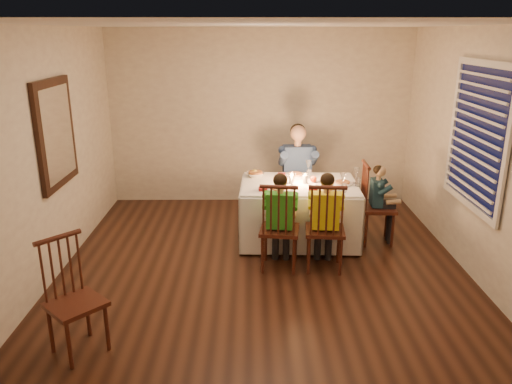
{
  "coord_description": "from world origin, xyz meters",
  "views": [
    {
      "loc": [
        -0.13,
        -4.98,
        2.54
      ],
      "look_at": [
        -0.08,
        0.15,
        0.88
      ],
      "focal_mm": 35.0,
      "sensor_mm": 36.0,
      "label": 1
    }
  ],
  "objects_px": {
    "chair_near_left": "(279,267)",
    "chair_end": "(375,241)",
    "chair_adult": "(296,218)",
    "serving_bowl": "(255,175)",
    "adult": "(296,218)",
    "child_yellow": "(323,268)",
    "chair_extra": "(82,351)",
    "chair_near_right": "(323,268)",
    "dining_table": "(299,200)",
    "child_teal": "(375,241)",
    "child_green": "(279,267)"
  },
  "relations": [
    {
      "from": "chair_near_left",
      "to": "chair_end",
      "type": "bearing_deg",
      "value": -142.64
    },
    {
      "from": "chair_adult",
      "to": "serving_bowl",
      "type": "distance_m",
      "value": 1.09
    },
    {
      "from": "adult",
      "to": "child_yellow",
      "type": "bearing_deg",
      "value": -87.06
    },
    {
      "from": "chair_end",
      "to": "child_yellow",
      "type": "distance_m",
      "value": 1.06
    },
    {
      "from": "chair_end",
      "to": "serving_bowl",
      "type": "bearing_deg",
      "value": 78.7
    },
    {
      "from": "chair_end",
      "to": "chair_extra",
      "type": "distance_m",
      "value": 3.74
    },
    {
      "from": "chair_end",
      "to": "chair_near_left",
      "type": "bearing_deg",
      "value": 121.67
    },
    {
      "from": "chair_near_left",
      "to": "chair_extra",
      "type": "relative_size",
      "value": 1.04
    },
    {
      "from": "chair_end",
      "to": "chair_extra",
      "type": "xyz_separation_m",
      "value": [
        -2.99,
        -2.24,
        0.0
      ]
    },
    {
      "from": "chair_adult",
      "to": "child_yellow",
      "type": "bearing_deg",
      "value": -87.06
    },
    {
      "from": "chair_adult",
      "to": "chair_near_right",
      "type": "distance_m",
      "value": 1.58
    },
    {
      "from": "serving_bowl",
      "to": "child_yellow",
      "type": "bearing_deg",
      "value": -55.42
    },
    {
      "from": "dining_table",
      "to": "chair_adult",
      "type": "xyz_separation_m",
      "value": [
        0.04,
        0.77,
        -0.54
      ]
    },
    {
      "from": "chair_adult",
      "to": "serving_bowl",
      "type": "xyz_separation_m",
      "value": [
        -0.58,
        -0.48,
        0.78
      ]
    },
    {
      "from": "chair_end",
      "to": "child_teal",
      "type": "height_order",
      "value": "chair_end"
    },
    {
      "from": "child_teal",
      "to": "serving_bowl",
      "type": "distance_m",
      "value": 1.74
    },
    {
      "from": "chair_extra",
      "to": "chair_adult",
      "type": "bearing_deg",
      "value": 9.94
    },
    {
      "from": "chair_extra",
      "to": "child_yellow",
      "type": "relative_size",
      "value": 0.89
    },
    {
      "from": "chair_near_left",
      "to": "serving_bowl",
      "type": "relative_size",
      "value": 4.52
    },
    {
      "from": "chair_adult",
      "to": "child_teal",
      "type": "bearing_deg",
      "value": -45.19
    },
    {
      "from": "chair_near_right",
      "to": "chair_extra",
      "type": "relative_size",
      "value": 1.04
    },
    {
      "from": "chair_end",
      "to": "serving_bowl",
      "type": "relative_size",
      "value": 4.52
    },
    {
      "from": "adult",
      "to": "child_teal",
      "type": "distance_m",
      "value": 1.25
    },
    {
      "from": "child_green",
      "to": "child_teal",
      "type": "xyz_separation_m",
      "value": [
        1.26,
        0.71,
        0.0
      ]
    },
    {
      "from": "chair_end",
      "to": "chair_extra",
      "type": "relative_size",
      "value": 1.04
    },
    {
      "from": "chair_near_left",
      "to": "serving_bowl",
      "type": "height_order",
      "value": "serving_bowl"
    },
    {
      "from": "chair_adult",
      "to": "child_yellow",
      "type": "xyz_separation_m",
      "value": [
        0.17,
        -1.57,
        0.0
      ]
    },
    {
      "from": "dining_table",
      "to": "chair_adult",
      "type": "bearing_deg",
      "value": 88.79
    },
    {
      "from": "chair_near_right",
      "to": "chair_extra",
      "type": "distance_m",
      "value": 2.69
    },
    {
      "from": "chair_adult",
      "to": "chair_end",
      "type": "height_order",
      "value": "same"
    },
    {
      "from": "dining_table",
      "to": "chair_near_right",
      "type": "xyz_separation_m",
      "value": [
        0.21,
        -0.8,
        -0.54
      ]
    },
    {
      "from": "chair_end",
      "to": "child_green",
      "type": "height_order",
      "value": "child_green"
    },
    {
      "from": "chair_extra",
      "to": "child_teal",
      "type": "distance_m",
      "value": 3.74
    },
    {
      "from": "adult",
      "to": "serving_bowl",
      "type": "relative_size",
      "value": 5.92
    },
    {
      "from": "child_yellow",
      "to": "adult",
      "type": "bearing_deg",
      "value": -78.34
    },
    {
      "from": "chair_extra",
      "to": "serving_bowl",
      "type": "bearing_deg",
      "value": 14.18
    },
    {
      "from": "dining_table",
      "to": "child_green",
      "type": "height_order",
      "value": "dining_table"
    },
    {
      "from": "chair_near_right",
      "to": "serving_bowl",
      "type": "height_order",
      "value": "serving_bowl"
    },
    {
      "from": "adult",
      "to": "child_green",
      "type": "bearing_deg",
      "value": -105.15
    },
    {
      "from": "dining_table",
      "to": "chair_near_left",
      "type": "height_order",
      "value": "dining_table"
    },
    {
      "from": "child_green",
      "to": "chair_extra",
      "type": "bearing_deg",
      "value": 49.32
    },
    {
      "from": "serving_bowl",
      "to": "chair_extra",
      "type": "bearing_deg",
      "value": -119.48
    },
    {
      "from": "chair_near_left",
      "to": "adult",
      "type": "bearing_deg",
      "value": -94.03
    },
    {
      "from": "adult",
      "to": "chair_near_right",
      "type": "bearing_deg",
      "value": -87.06
    },
    {
      "from": "adult",
      "to": "child_teal",
      "type": "height_order",
      "value": "adult"
    },
    {
      "from": "chair_adult",
      "to": "child_teal",
      "type": "distance_m",
      "value": 1.25
    },
    {
      "from": "dining_table",
      "to": "child_yellow",
      "type": "relative_size",
      "value": 1.33
    },
    {
      "from": "child_yellow",
      "to": "chair_extra",
      "type": "bearing_deg",
      "value": 39.59
    },
    {
      "from": "chair_near_left",
      "to": "child_teal",
      "type": "bearing_deg",
      "value": -142.64
    },
    {
      "from": "dining_table",
      "to": "chair_extra",
      "type": "bearing_deg",
      "value": -129.1
    }
  ]
}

